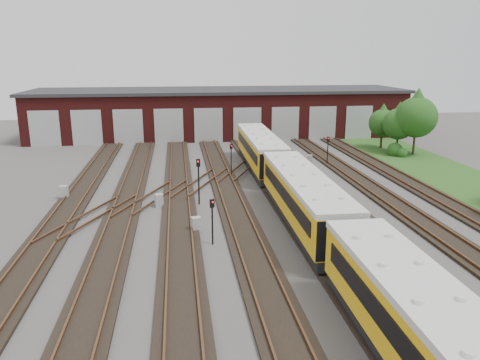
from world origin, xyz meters
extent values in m
plane|color=#43403E|center=(0.00, 0.00, 0.00)|extent=(120.00, 120.00, 0.00)
cube|color=black|center=(-14.00, 0.00, 0.09)|extent=(2.40, 70.00, 0.18)
cube|color=brown|center=(-14.72, 0.00, 0.26)|extent=(0.10, 70.00, 0.15)
cube|color=brown|center=(-13.28, 0.00, 0.26)|extent=(0.10, 70.00, 0.15)
cube|color=black|center=(-10.00, 0.00, 0.09)|extent=(2.40, 70.00, 0.18)
cube|color=brown|center=(-10.72, 0.00, 0.26)|extent=(0.10, 70.00, 0.15)
cube|color=brown|center=(-9.28, 0.00, 0.26)|extent=(0.10, 70.00, 0.15)
cube|color=black|center=(-6.00, 0.00, 0.09)|extent=(2.40, 70.00, 0.18)
cube|color=brown|center=(-6.72, 0.00, 0.26)|extent=(0.10, 70.00, 0.15)
cube|color=brown|center=(-5.28, 0.00, 0.26)|extent=(0.10, 70.00, 0.15)
cube|color=black|center=(-2.00, 0.00, 0.09)|extent=(2.40, 70.00, 0.18)
cube|color=brown|center=(-2.72, 0.00, 0.26)|extent=(0.10, 70.00, 0.15)
cube|color=brown|center=(-1.28, 0.00, 0.26)|extent=(0.10, 70.00, 0.15)
cube|color=black|center=(2.00, 0.00, 0.09)|extent=(2.40, 70.00, 0.18)
cube|color=brown|center=(1.28, 0.00, 0.26)|extent=(0.10, 70.00, 0.15)
cube|color=brown|center=(2.72, 0.00, 0.26)|extent=(0.10, 70.00, 0.15)
cube|color=black|center=(6.00, 0.00, 0.09)|extent=(2.40, 70.00, 0.18)
cube|color=brown|center=(5.28, 0.00, 0.26)|extent=(0.10, 70.00, 0.15)
cube|color=brown|center=(6.72, 0.00, 0.26)|extent=(0.10, 70.00, 0.15)
cube|color=black|center=(10.00, 0.00, 0.09)|extent=(2.40, 70.00, 0.18)
cube|color=brown|center=(9.28, 0.00, 0.26)|extent=(0.10, 70.00, 0.15)
cube|color=brown|center=(10.72, 0.00, 0.26)|extent=(0.10, 70.00, 0.15)
cube|color=brown|center=(-8.00, 10.00, 0.26)|extent=(5.40, 9.62, 0.15)
cube|color=brown|center=(-4.00, 14.00, 0.26)|extent=(5.40, 9.62, 0.15)
cube|color=brown|center=(0.00, 18.00, 0.26)|extent=(5.40, 9.62, 0.15)
cube|color=brown|center=(-12.00, 6.00, 0.26)|extent=(5.40, 9.62, 0.15)
cube|color=brown|center=(4.00, 22.00, 0.26)|extent=(5.40, 9.62, 0.15)
cube|color=#4B1312|center=(0.00, 40.00, 3.00)|extent=(50.00, 12.00, 6.00)
cube|color=#29292B|center=(0.00, 40.00, 6.15)|extent=(51.00, 12.50, 0.40)
cube|color=#A4A7AA|center=(-22.00, 33.98, 2.20)|extent=(3.60, 0.12, 4.40)
cube|color=#A4A7AA|center=(-17.00, 33.98, 2.20)|extent=(3.60, 0.12, 4.40)
cube|color=#A4A7AA|center=(-12.00, 33.98, 2.20)|extent=(3.60, 0.12, 4.40)
cube|color=#A4A7AA|center=(-7.00, 33.98, 2.20)|extent=(3.60, 0.12, 4.40)
cube|color=#A4A7AA|center=(-2.00, 33.98, 2.20)|extent=(3.60, 0.12, 4.40)
cube|color=#A4A7AA|center=(3.00, 33.98, 2.20)|extent=(3.60, 0.12, 4.40)
cube|color=#A4A7AA|center=(8.00, 33.98, 2.20)|extent=(3.60, 0.12, 4.40)
cube|color=#A4A7AA|center=(13.00, 33.98, 2.20)|extent=(3.60, 0.12, 4.40)
cube|color=#A4A7AA|center=(18.00, 33.98, 2.20)|extent=(3.60, 0.12, 4.40)
cube|color=#27531B|center=(19.00, 10.00, 0.03)|extent=(8.00, 55.00, 0.05)
cube|color=yellow|center=(2.00, -13.19, 2.05)|extent=(2.87, 15.20, 2.22)
cube|color=silver|center=(2.00, -13.19, 3.31)|extent=(2.97, 15.21, 0.30)
cube|color=black|center=(0.67, -13.17, 2.30)|extent=(0.27, 13.34, 0.86)
cube|color=black|center=(3.33, -13.21, 2.30)|extent=(0.27, 13.34, 0.86)
cube|color=black|center=(2.00, 2.81, 0.63)|extent=(2.57, 15.20, 0.61)
cube|color=yellow|center=(2.00, 2.81, 2.05)|extent=(2.87, 15.20, 2.22)
cube|color=silver|center=(2.00, 2.81, 3.31)|extent=(2.97, 15.21, 0.30)
cube|color=black|center=(0.67, 2.83, 2.30)|extent=(0.27, 13.34, 0.86)
cube|color=black|center=(3.33, 2.79, 2.30)|extent=(0.27, 13.34, 0.86)
cube|color=black|center=(2.00, 18.81, 0.63)|extent=(2.57, 15.20, 0.61)
cube|color=yellow|center=(2.00, 18.81, 2.05)|extent=(2.87, 15.20, 2.22)
cube|color=silver|center=(2.00, 18.81, 3.31)|extent=(2.97, 15.21, 0.30)
cube|color=black|center=(0.67, 18.83, 2.30)|extent=(0.27, 13.34, 0.86)
cube|color=black|center=(3.33, 18.79, 2.30)|extent=(0.27, 13.34, 0.86)
cylinder|color=black|center=(-4.10, 0.53, 1.15)|extent=(0.10, 0.10, 2.31)
cube|color=black|center=(-4.10, 0.53, 2.55)|extent=(0.29, 0.23, 0.50)
sphere|color=red|center=(-4.10, 0.43, 2.65)|extent=(0.12, 0.12, 0.12)
cylinder|color=black|center=(-1.14, 16.37, 1.29)|extent=(0.09, 0.09, 2.57)
cube|color=black|center=(-1.14, 16.37, 2.80)|extent=(0.25, 0.18, 0.45)
sphere|color=red|center=(-1.14, 16.28, 2.89)|extent=(0.11, 0.11, 0.11)
cylinder|color=black|center=(-4.51, 8.37, 1.46)|extent=(0.11, 0.11, 2.92)
cube|color=black|center=(-4.51, 8.37, 3.21)|extent=(0.31, 0.22, 0.57)
sphere|color=red|center=(-4.51, 8.26, 3.32)|extent=(0.14, 0.14, 0.14)
cylinder|color=black|center=(9.09, 19.61, 1.22)|extent=(0.10, 0.10, 2.43)
cube|color=black|center=(9.09, 19.61, 2.68)|extent=(0.27, 0.19, 0.50)
sphere|color=red|center=(9.09, 19.51, 2.78)|extent=(0.12, 0.12, 0.12)
cube|color=#9EA1A3|center=(-14.91, 11.16, 0.53)|extent=(0.69, 0.60, 1.05)
cube|color=#9EA1A3|center=(-7.49, 8.22, 0.48)|extent=(0.68, 0.62, 0.95)
cube|color=#9EA1A3|center=(-4.98, 2.74, 0.48)|extent=(0.69, 0.62, 0.97)
cube|color=#9EA1A3|center=(7.56, 20.69, 0.43)|extent=(0.62, 0.56, 0.86)
cube|color=#9EA1A3|center=(6.48, 21.14, 0.46)|extent=(0.64, 0.58, 0.92)
cylinder|color=#2D2414|center=(18.91, 24.52, 0.91)|extent=(0.21, 0.21, 1.82)
sphere|color=#174513|center=(18.91, 24.52, 3.34)|extent=(3.55, 3.55, 3.55)
cone|color=#174513|center=(18.91, 24.52, 4.61)|extent=(3.04, 3.04, 2.53)
cylinder|color=#2D2414|center=(18.26, 27.28, 0.84)|extent=(0.26, 0.26, 1.67)
sphere|color=#174513|center=(18.26, 27.28, 3.07)|extent=(3.26, 3.26, 3.26)
cone|color=#174513|center=(18.26, 27.28, 4.23)|extent=(2.79, 2.79, 2.33)
cylinder|color=#2D2414|center=(20.25, 23.18, 1.16)|extent=(0.23, 0.23, 2.32)
sphere|color=#174513|center=(20.25, 23.18, 4.24)|extent=(4.50, 4.50, 4.50)
cone|color=#174513|center=(20.25, 23.18, 5.85)|extent=(3.86, 3.86, 3.22)
sphere|color=#174513|center=(18.47, 22.30, 0.61)|extent=(1.21, 1.21, 1.21)
sphere|color=#174513|center=(18.02, 23.11, 0.86)|extent=(1.73, 1.73, 1.73)
camera|label=1|loc=(-5.94, -25.31, 10.89)|focal=35.00mm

